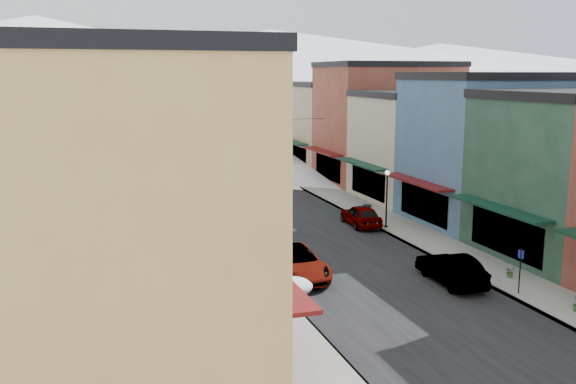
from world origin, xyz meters
TOP-DOWN VIEW (x-y plane):
  - ground at (0.00, 0.00)m, footprint 600.00×600.00m
  - road at (0.00, 60.00)m, footprint 10.00×160.00m
  - sidewalk_left at (-6.60, 60.00)m, footprint 3.20×160.00m
  - sidewalk_right at (6.60, 60.00)m, footprint 3.20×160.00m
  - curb_left at (-5.05, 60.00)m, footprint 0.10×160.00m
  - curb_right at (5.05, 60.00)m, footprint 0.10×160.00m
  - bldg_l_yellow at (-13.19, 4.00)m, footprint 11.30×8.70m
  - bldg_l_cream at (-13.19, 12.50)m, footprint 11.30×8.20m
  - bldg_l_brick_near at (-13.69, 20.50)m, footprint 12.30×8.20m
  - bldg_l_grayblue at (-13.19, 29.00)m, footprint 11.30×9.20m
  - bldg_l_brick_far at (-14.19, 38.00)m, footprint 13.30×9.20m
  - bldg_l_tan at (-13.19, 48.00)m, footprint 11.30×11.20m
  - bldg_r_blue at (13.19, 21.00)m, footprint 11.30×9.20m
  - bldg_r_cream at (13.69, 30.00)m, footprint 12.30×9.20m
  - bldg_r_brick_far at (14.19, 39.00)m, footprint 13.30×9.20m
  - bldg_r_tan at (13.19, 49.00)m, footprint 11.30×11.20m
  - distant_blocks at (0.00, 83.00)m, footprint 34.00×55.00m
  - mountain_ridge at (-19.47, 277.18)m, footprint 670.00×340.00m
  - overhead_cables at (0.00, 47.50)m, footprint 16.40×15.04m
  - car_white_suv at (-3.64, 13.23)m, footprint 2.82×5.80m
  - car_silver_sedan at (-4.30, 17.30)m, footprint 1.93×4.11m
  - car_dark_hatch at (-3.50, 25.63)m, footprint 2.26×5.21m
  - car_silver_wagon at (-4.30, 39.04)m, footprint 3.16×6.15m
  - car_green_sedan at (3.50, 9.87)m, footprint 1.80×4.75m
  - car_gray_suv at (4.30, 22.63)m, footprint 2.01×4.50m
  - car_black_sedan at (3.50, 47.44)m, footprint 2.29×5.04m
  - car_lane_silver at (-2.02, 58.41)m, footprint 2.04×4.30m
  - car_lane_white at (2.06, 70.54)m, footprint 3.02×5.76m
  - parking_sign at (5.57, 7.25)m, footprint 0.11×0.29m
  - trash_can at (5.20, 23.55)m, footprint 0.64×0.64m
  - streetlamp_near at (5.53, 21.23)m, footprint 0.32×0.32m
  - streetlamp_far at (5.55, 43.95)m, footprint 0.36×0.36m
  - planter_near at (6.72, 9.46)m, footprint 0.64×0.60m
  - snow_pile_near at (-4.71, 10.69)m, footprint 2.13×2.51m
  - snow_pile_mid at (-4.28, 23.54)m, footprint 2.46×2.72m
  - snow_pile_far at (-4.28, 29.30)m, footprint 2.53×2.76m

SIDE VIEW (x-z plane):
  - ground at x=0.00m, z-range 0.00..0.00m
  - road at x=0.00m, z-range 0.00..0.01m
  - sidewalk_left at x=-6.60m, z-range 0.00..0.15m
  - sidewalk_right at x=6.60m, z-range 0.00..0.15m
  - curb_left at x=-5.05m, z-range 0.00..0.15m
  - curb_right at x=5.05m, z-range 0.00..0.15m
  - snow_pile_near at x=-4.71m, z-range -0.02..0.88m
  - planter_near at x=6.72m, z-range 0.15..0.72m
  - snow_pile_mid at x=-4.28m, z-range -0.02..1.02m
  - snow_pile_far at x=-4.28m, z-range -0.02..1.05m
  - car_silver_sedan at x=-4.30m, z-range 0.00..1.36m
  - trash_can at x=5.20m, z-range 0.16..1.25m
  - car_lane_silver at x=-2.02m, z-range 0.00..1.42m
  - car_black_sedan at x=3.50m, z-range 0.00..1.43m
  - car_gray_suv at x=4.30m, z-range 0.00..1.50m
  - car_green_sedan at x=3.50m, z-range 0.00..1.55m
  - car_lane_white at x=2.06m, z-range 0.00..1.55m
  - car_white_suv at x=-3.64m, z-range 0.00..1.59m
  - car_dark_hatch at x=-3.50m, z-range 0.00..1.67m
  - car_silver_wagon at x=-4.30m, z-range 0.00..1.71m
  - parking_sign at x=5.57m, z-range 0.34..2.55m
  - streetlamp_near at x=5.53m, z-range 0.66..4.55m
  - streetlamp_far at x=5.55m, z-range 0.72..5.05m
  - distant_blocks at x=0.00m, z-range 0.00..8.00m
  - bldg_r_cream at x=13.69m, z-range 0.01..9.01m
  - bldg_l_grayblue at x=-13.19m, z-range 0.01..9.01m
  - bldg_r_tan at x=13.19m, z-range 0.01..9.51m
  - bldg_l_cream at x=-13.19m, z-range 0.01..9.51m
  - bldg_l_tan at x=-13.19m, z-range 0.01..10.01m
  - bldg_r_blue at x=13.19m, z-range 0.01..10.51m
  - bldg_l_brick_far at x=-14.19m, z-range 0.01..11.01m
  - bldg_r_brick_far at x=14.19m, z-range 0.01..11.51m
  - bldg_l_yellow at x=-13.19m, z-range 0.01..11.51m
  - overhead_cables at x=0.00m, z-range 6.18..6.22m
  - bldg_l_brick_near at x=-13.69m, z-range 0.01..12.51m
  - mountain_ridge at x=-19.47m, z-range -2.64..31.36m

